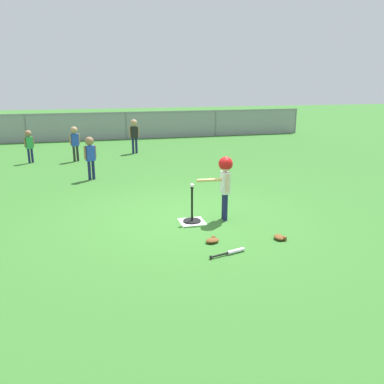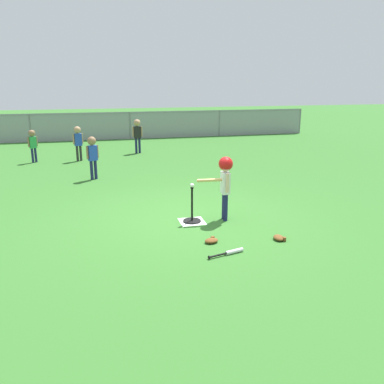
{
  "view_description": "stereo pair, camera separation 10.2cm",
  "coord_description": "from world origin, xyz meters",
  "px_view_note": "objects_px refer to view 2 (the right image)",
  "views": [
    {
      "loc": [
        -1.64,
        -6.69,
        2.44
      ],
      "look_at": [
        0.07,
        -0.21,
        0.55
      ],
      "focal_mm": 37.23,
      "sensor_mm": 36.0,
      "label": 1
    },
    {
      "loc": [
        -1.54,
        -6.72,
        2.44
      ],
      "look_at": [
        0.07,
        -0.21,
        0.55
      ],
      "focal_mm": 37.23,
      "sensor_mm": 36.0,
      "label": 2
    }
  ],
  "objects_px": {
    "batting_tee": "(192,216)",
    "fielder_deep_right": "(33,142)",
    "fielder_near_right": "(78,139)",
    "glove_by_plate": "(212,240)",
    "batter_child": "(225,175)",
    "baseball_on_tee": "(192,185)",
    "glove_near_bats": "(279,238)",
    "spare_bat_silver": "(231,252)",
    "fielder_deep_left": "(92,152)",
    "fielder_near_left": "(137,131)"
  },
  "relations": [
    {
      "from": "fielder_deep_right",
      "to": "batter_child",
      "type": "bearing_deg",
      "value": -57.83
    },
    {
      "from": "fielder_deep_right",
      "to": "fielder_near_left",
      "type": "distance_m",
      "value": 3.38
    },
    {
      "from": "batter_child",
      "to": "fielder_near_right",
      "type": "distance_m",
      "value": 6.83
    },
    {
      "from": "batter_child",
      "to": "glove_near_bats",
      "type": "height_order",
      "value": "batter_child"
    },
    {
      "from": "fielder_deep_right",
      "to": "spare_bat_silver",
      "type": "distance_m",
      "value": 8.63
    },
    {
      "from": "spare_bat_silver",
      "to": "glove_by_plate",
      "type": "height_order",
      "value": "glove_by_plate"
    },
    {
      "from": "baseball_on_tee",
      "to": "glove_near_bats",
      "type": "xyz_separation_m",
      "value": [
        1.13,
        -1.15,
        -0.64
      ]
    },
    {
      "from": "batting_tee",
      "to": "batter_child",
      "type": "bearing_deg",
      "value": -3.81
    },
    {
      "from": "batting_tee",
      "to": "spare_bat_silver",
      "type": "distance_m",
      "value": 1.49
    },
    {
      "from": "spare_bat_silver",
      "to": "batter_child",
      "type": "bearing_deg",
      "value": 75.37
    },
    {
      "from": "fielder_deep_left",
      "to": "spare_bat_silver",
      "type": "height_order",
      "value": "fielder_deep_left"
    },
    {
      "from": "fielder_deep_left",
      "to": "baseball_on_tee",
      "type": "bearing_deg",
      "value": -65.62
    },
    {
      "from": "fielder_deep_right",
      "to": "glove_by_plate",
      "type": "bearing_deg",
      "value": -64.59
    },
    {
      "from": "fielder_deep_left",
      "to": "spare_bat_silver",
      "type": "bearing_deg",
      "value": -69.94
    },
    {
      "from": "baseball_on_tee",
      "to": "fielder_near_left",
      "type": "relative_size",
      "value": 0.06
    },
    {
      "from": "fielder_deep_left",
      "to": "fielder_near_right",
      "type": "distance_m",
      "value": 2.6
    },
    {
      "from": "spare_bat_silver",
      "to": "glove_by_plate",
      "type": "xyz_separation_m",
      "value": [
        -0.15,
        0.47,
        0.01
      ]
    },
    {
      "from": "batter_child",
      "to": "fielder_near_left",
      "type": "bearing_deg",
      "value": 95.8
    },
    {
      "from": "batting_tee",
      "to": "spare_bat_silver",
      "type": "bearing_deg",
      "value": -81.7
    },
    {
      "from": "fielder_near_left",
      "to": "fielder_near_right",
      "type": "distance_m",
      "value": 2.16
    },
    {
      "from": "fielder_near_left",
      "to": "batting_tee",
      "type": "bearing_deg",
      "value": -88.85
    },
    {
      "from": "fielder_near_right",
      "to": "batter_child",
      "type": "bearing_deg",
      "value": -66.94
    },
    {
      "from": "batter_child",
      "to": "fielder_deep_left",
      "type": "bearing_deg",
      "value": 121.27
    },
    {
      "from": "fielder_near_right",
      "to": "glove_by_plate",
      "type": "bearing_deg",
      "value": -73.47
    },
    {
      "from": "baseball_on_tee",
      "to": "fielder_deep_right",
      "type": "relative_size",
      "value": 0.07
    },
    {
      "from": "batter_child",
      "to": "fielder_deep_right",
      "type": "distance_m",
      "value": 7.52
    },
    {
      "from": "baseball_on_tee",
      "to": "batting_tee",
      "type": "bearing_deg",
      "value": -90.0
    },
    {
      "from": "batting_tee",
      "to": "fielder_deep_left",
      "type": "height_order",
      "value": "fielder_deep_left"
    },
    {
      "from": "fielder_deep_right",
      "to": "glove_by_plate",
      "type": "xyz_separation_m",
      "value": [
        3.48,
        -7.33,
        -0.61
      ]
    },
    {
      "from": "baseball_on_tee",
      "to": "fielder_deep_left",
      "type": "xyz_separation_m",
      "value": [
        -1.66,
        3.67,
        0.03
      ]
    },
    {
      "from": "fielder_near_left",
      "to": "glove_near_bats",
      "type": "xyz_separation_m",
      "value": [
        1.28,
        -8.34,
        -0.71
      ]
    },
    {
      "from": "fielder_near_right",
      "to": "glove_near_bats",
      "type": "distance_m",
      "value": 8.09
    },
    {
      "from": "baseball_on_tee",
      "to": "spare_bat_silver",
      "type": "xyz_separation_m",
      "value": [
        0.21,
        -1.47,
        -0.64
      ]
    },
    {
      "from": "fielder_deep_left",
      "to": "glove_near_bats",
      "type": "xyz_separation_m",
      "value": [
        2.8,
        -4.82,
        -0.67
      ]
    },
    {
      "from": "baseball_on_tee",
      "to": "fielder_deep_right",
      "type": "bearing_deg",
      "value": 118.36
    },
    {
      "from": "batter_child",
      "to": "glove_near_bats",
      "type": "distance_m",
      "value": 1.47
    },
    {
      "from": "batter_child",
      "to": "fielder_deep_left",
      "type": "height_order",
      "value": "batter_child"
    },
    {
      "from": "glove_by_plate",
      "to": "batter_child",
      "type": "bearing_deg",
      "value": 61.38
    },
    {
      "from": "fielder_deep_right",
      "to": "fielder_near_right",
      "type": "distance_m",
      "value": 1.34
    },
    {
      "from": "fielder_near_left",
      "to": "glove_by_plate",
      "type": "distance_m",
      "value": 8.22
    },
    {
      "from": "baseball_on_tee",
      "to": "batter_child",
      "type": "xyz_separation_m",
      "value": [
        0.59,
        -0.04,
        0.15
      ]
    },
    {
      "from": "baseball_on_tee",
      "to": "fielder_near_right",
      "type": "height_order",
      "value": "fielder_near_right"
    },
    {
      "from": "batting_tee",
      "to": "glove_by_plate",
      "type": "height_order",
      "value": "batting_tee"
    },
    {
      "from": "fielder_deep_right",
      "to": "fielder_deep_left",
      "type": "bearing_deg",
      "value": -56.6
    },
    {
      "from": "fielder_near_left",
      "to": "glove_near_bats",
      "type": "bearing_deg",
      "value": -81.29
    },
    {
      "from": "batting_tee",
      "to": "fielder_near_left",
      "type": "height_order",
      "value": "fielder_near_left"
    },
    {
      "from": "fielder_deep_left",
      "to": "glove_by_plate",
      "type": "bearing_deg",
      "value": -69.69
    },
    {
      "from": "batting_tee",
      "to": "fielder_deep_right",
      "type": "bearing_deg",
      "value": 118.36
    },
    {
      "from": "batting_tee",
      "to": "glove_near_bats",
      "type": "xyz_separation_m",
      "value": [
        1.13,
        -1.15,
        -0.06
      ]
    },
    {
      "from": "fielder_near_left",
      "to": "glove_near_bats",
      "type": "distance_m",
      "value": 8.46
    }
  ]
}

